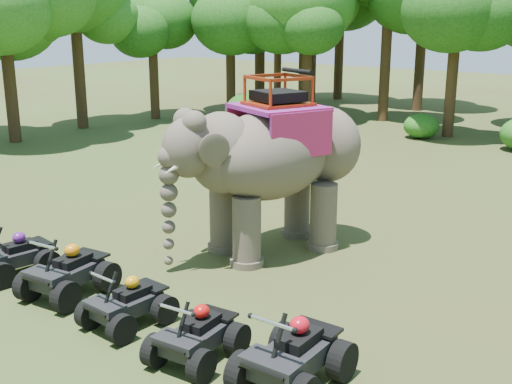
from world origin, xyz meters
TOP-DOWN VIEW (x-y plane):
  - ground at (0.00, 0.00)m, footprint 110.00×110.00m
  - elephant at (-0.70, 2.74)m, footprint 3.88×5.57m
  - atv_0 at (-4.11, -2.10)m, footprint 1.35×1.73m
  - atv_1 at (-2.31, -1.99)m, footprint 1.53×1.93m
  - atv_2 at (-0.36, -2.11)m, footprint 1.17×1.57m
  - atv_3 at (1.49, -2.20)m, footprint 1.32×1.69m
  - atv_4 at (3.16, -1.82)m, footprint 1.42×1.88m
  - tree_26 at (-18.09, 6.39)m, footprint 5.52×5.52m
  - tree_27 at (-18.82, 10.59)m, footprint 5.82×5.82m
  - tree_28 at (-18.16, 14.93)m, footprint 4.65×4.65m
  - tree_29 at (-15.78, 18.55)m, footprint 5.15×5.15m
  - tree_30 at (-10.77, 18.76)m, footprint 4.85×4.85m
  - tree_31 at (-8.07, 22.15)m, footprint 5.71×5.71m
  - tree_32 at (-3.44, 19.86)m, footprint 4.95×4.95m
  - tree_33 at (-15.57, 20.91)m, footprint 6.71×6.71m
  - tree_35 at (-15.71, 26.60)m, footprint 5.60×5.60m
  - tree_37 at (-14.91, 28.60)m, footprint 6.89×6.89m
  - tree_38 at (-12.00, 20.30)m, footprint 6.46×6.46m
  - tree_40 at (-19.15, 27.42)m, footprint 5.26×5.26m
  - tree_41 at (-8.33, 26.96)m, footprint 6.54×6.54m

SIDE VIEW (x-z plane):
  - ground at x=0.00m, z-range 0.00..0.00m
  - atv_2 at x=-0.36m, z-range 0.00..1.15m
  - atv_3 at x=1.49m, z-range 0.00..1.16m
  - atv_0 at x=-4.11m, z-range 0.00..1.19m
  - atv_1 at x=-2.31m, z-range 0.00..1.30m
  - atv_4 at x=3.16m, z-range 0.00..1.34m
  - elephant at x=-0.70m, z-range 0.00..4.29m
  - tree_28 at x=-18.16m, z-range 0.00..6.65m
  - tree_30 at x=-10.77m, z-range 0.00..6.92m
  - tree_32 at x=-3.44m, z-range 0.00..7.07m
  - tree_29 at x=-15.78m, z-range 0.00..7.36m
  - tree_40 at x=-19.15m, z-range 0.00..7.52m
  - tree_26 at x=-18.09m, z-range 0.00..7.89m
  - tree_35 at x=-15.71m, z-range 0.00..8.00m
  - tree_31 at x=-8.07m, z-range 0.00..8.16m
  - tree_27 at x=-18.82m, z-range 0.00..8.31m
  - tree_38 at x=-12.00m, z-range 0.00..9.22m
  - tree_41 at x=-8.33m, z-range 0.00..9.34m
  - tree_33 at x=-15.57m, z-range 0.00..9.58m
  - tree_37 at x=-14.91m, z-range 0.00..9.84m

